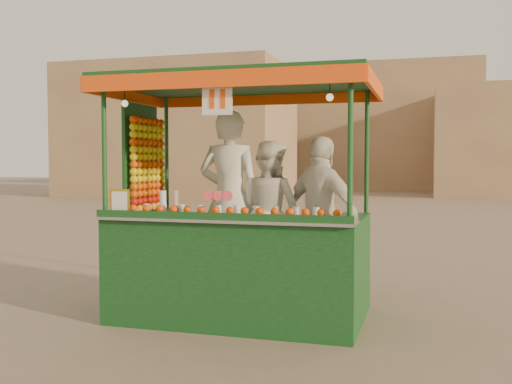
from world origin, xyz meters
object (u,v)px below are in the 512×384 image
(vendor_right, at_px, (322,213))
(vendor_left, at_px, (230,197))
(vendor_middle, at_px, (269,212))
(juice_cart, at_px, (233,241))

(vendor_right, bearing_deg, vendor_left, 30.64)
(vendor_middle, bearing_deg, juice_cart, 83.39)
(vendor_left, height_order, vendor_middle, vendor_left)
(vendor_middle, bearing_deg, vendor_left, 42.22)
(vendor_middle, distance_m, vendor_right, 0.64)
(juice_cart, distance_m, vendor_right, 0.96)
(vendor_left, distance_m, vendor_right, 1.03)
(juice_cart, distance_m, vendor_middle, 0.59)
(juice_cart, relative_size, vendor_middle, 1.75)
(vendor_left, relative_size, vendor_right, 1.18)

